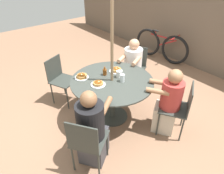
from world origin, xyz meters
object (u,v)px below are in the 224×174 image
at_px(diner_north, 168,104).
at_px(coffee_cup, 119,74).
at_px(patio_chair_north, 180,106).
at_px(pancake_plate_c, 116,70).
at_px(patio_chair_east, 135,65).
at_px(pancake_plate_b, 98,84).
at_px(pancake_plate_a, 82,76).
at_px(patio_chair_south, 60,77).
at_px(patio_chair_west, 87,141).
at_px(diner_east, 132,69).
at_px(bicycle, 161,46).
at_px(diner_west, 92,131).
at_px(syrup_bottle, 105,72).
at_px(drinking_glass_a, 122,78).
at_px(patio_table, 112,87).

xyz_separation_m(diner_north, coffee_cup, (-0.76, -0.31, 0.29)).
distance_m(patio_chair_north, pancake_plate_c, 1.14).
bearing_deg(coffee_cup, patio_chair_east, 118.05).
bearing_deg(pancake_plate_b, pancake_plate_a, -166.61).
height_order(patio_chair_north, patio_chair_south, same).
height_order(patio_chair_south, pancake_plate_b, patio_chair_south).
xyz_separation_m(patio_chair_east, pancake_plate_a, (0.07, -1.28, 0.25)).
bearing_deg(pancake_plate_b, patio_chair_north, 39.85).
height_order(patio_chair_north, diner_north, diner_north).
bearing_deg(pancake_plate_c, pancake_plate_b, -73.20).
xyz_separation_m(patio_chair_east, coffee_cup, (0.43, -0.81, 0.29)).
height_order(patio_chair_south, coffee_cup, patio_chair_south).
height_order(patio_chair_north, coffee_cup, patio_chair_north).
bearing_deg(pancake_plate_c, diner_north, 13.24).
relative_size(patio_chair_west, pancake_plate_a, 3.96).
bearing_deg(patio_chair_north, patio_chair_west, 136.77).
xyz_separation_m(diner_east, patio_chair_west, (0.95, -1.67, 0.01)).
bearing_deg(bicycle, coffee_cup, -74.81).
distance_m(patio_chair_south, bicycle, 2.86).
relative_size(patio_chair_west, coffee_cup, 7.83).
bearing_deg(pancake_plate_a, pancake_plate_b, 13.39).
xyz_separation_m(diner_west, coffee_cup, (-0.49, 0.87, 0.28)).
relative_size(patio_chair_north, pancake_plate_c, 3.96).
bearing_deg(pancake_plate_b, diner_east, 107.72).
bearing_deg(syrup_bottle, patio_chair_east, 104.01).
bearing_deg(diner_west, pancake_plate_a, 120.40).
bearing_deg(patio_chair_east, diner_north, 132.65).
bearing_deg(diner_north, diner_west, 136.74).
distance_m(patio_chair_north, patio_chair_east, 1.40).
bearing_deg(patio_chair_south, patio_chair_north, 93.30).
distance_m(diner_west, syrup_bottle, 1.05).
relative_size(diner_east, patio_chair_west, 1.27).
bearing_deg(patio_chair_south, diner_north, 93.02).
distance_m(diner_north, pancake_plate_c, 0.99).
distance_m(diner_north, coffee_cup, 0.87).
bearing_deg(pancake_plate_a, diner_north, 34.60).
bearing_deg(patio_chair_east, drinking_glass_a, 98.79).
height_order(pancake_plate_a, pancake_plate_b, pancake_plate_a).
bearing_deg(diner_west, syrup_bottle, 98.84).
xyz_separation_m(diner_east, coffee_cup, (0.37, -0.66, 0.29)).
bearing_deg(pancake_plate_c, patio_chair_west, -55.40).
height_order(syrup_bottle, bicycle, syrup_bottle).
height_order(diner_east, pancake_plate_a, diner_east).
bearing_deg(patio_chair_north, patio_chair_south, 86.70).
bearing_deg(bicycle, patio_chair_west, -72.51).
bearing_deg(patio_table, diner_north, 30.49).
height_order(pancake_plate_b, syrup_bottle, syrup_bottle).
height_order(pancake_plate_a, coffee_cup, coffee_cup).
bearing_deg(patio_chair_north, diner_north, 90.00).
bearing_deg(pancake_plate_b, diner_west, -43.02).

